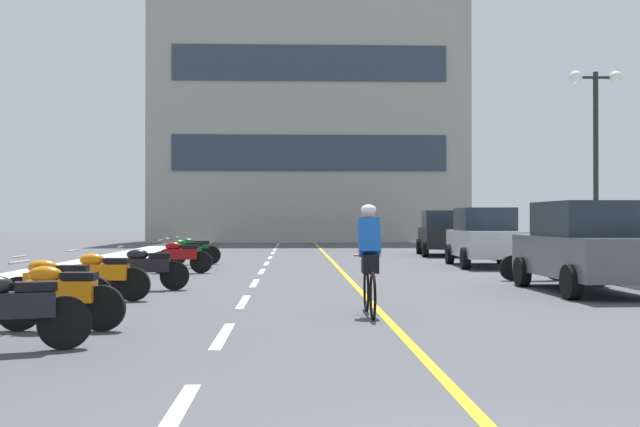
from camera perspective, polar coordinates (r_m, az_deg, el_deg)
ground_plane at (r=24.81m, az=0.59°, el=-3.82°), size 140.00×140.00×0.00m
curb_left at (r=28.43m, az=-14.37°, el=-3.26°), size 2.40×72.00×0.12m
curb_right at (r=29.00m, az=14.70°, el=-3.20°), size 2.40×72.00×0.12m
lane_dash_0 at (r=5.99m, az=-10.71°, el=-14.48°), size 0.14×2.20×0.01m
lane_dash_1 at (r=9.89m, az=-7.16°, el=-8.89°), size 0.14×2.20×0.01m
lane_dash_2 at (r=13.85m, az=-5.66°, el=-6.47°), size 0.14×2.20×0.01m
lane_dash_3 at (r=17.82m, az=-4.84°, el=-5.13°), size 0.14×2.20×0.01m
lane_dash_4 at (r=21.81m, az=-4.32°, el=-4.27°), size 0.14×2.20×0.01m
lane_dash_5 at (r=25.80m, az=-3.96°, el=-3.68°), size 0.14×2.20×0.01m
lane_dash_6 at (r=29.79m, az=-3.70°, el=-3.25°), size 0.14×2.20×0.01m
lane_dash_7 at (r=33.78m, az=-3.50°, el=-2.92°), size 0.14×2.20×0.01m
lane_dash_8 at (r=37.78m, az=-3.34°, el=-2.66°), size 0.14×2.20×0.01m
lane_dash_9 at (r=41.78m, az=-3.21°, el=-2.45°), size 0.14×2.20×0.01m
lane_dash_10 at (r=45.77m, az=-3.11°, el=-2.28°), size 0.14×2.20×0.01m
lane_dash_11 at (r=49.77m, az=-3.02°, el=-2.13°), size 0.14×2.20×0.01m
centre_line_yellow at (r=27.81m, az=0.83°, el=-3.45°), size 0.12×66.00×0.01m
office_building at (r=53.57m, az=-0.87°, el=8.14°), size 20.62×8.56×18.93m
street_lamp_mid at (r=22.56m, az=19.64°, el=6.16°), size 1.46×0.36×5.41m
parked_car_near at (r=16.40m, az=19.00°, el=-2.32°), size 2.00×4.24×1.82m
parked_car_mid at (r=24.60m, az=12.01°, el=-1.70°), size 2.05×4.26×1.82m
parked_car_far at (r=31.82m, az=9.06°, el=-1.42°), size 2.19×4.32×1.82m
motorcycle_1 at (r=9.16m, az=-21.84°, el=-6.58°), size 1.63×0.80×0.92m
motorcycle_2 at (r=10.68m, az=-18.64°, el=-5.71°), size 1.70×0.60×0.92m
motorcycle_3 at (r=12.33m, az=-18.92°, el=-5.00°), size 1.70×0.60×0.92m
motorcycle_4 at (r=14.38m, az=-15.74°, el=-4.36°), size 1.70×0.60×0.92m
motorcycle_5 at (r=16.29m, az=-12.64°, el=-3.90°), size 1.70×0.60×0.92m
motorcycle_6 at (r=19.21m, az=15.54°, el=-3.37°), size 1.70×0.60×0.92m
motorcycle_7 at (r=21.30m, az=-10.25°, el=-3.09°), size 1.70×0.60×0.92m
motorcycle_8 at (r=23.57m, az=-9.86°, el=-2.84°), size 1.64×0.78×0.92m
motorcycle_9 at (r=25.35m, az=-9.27°, el=-2.67°), size 1.68×0.66×0.92m
cyclist_rider at (r=11.81m, az=3.66°, el=-3.21°), size 0.42×1.77×1.71m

